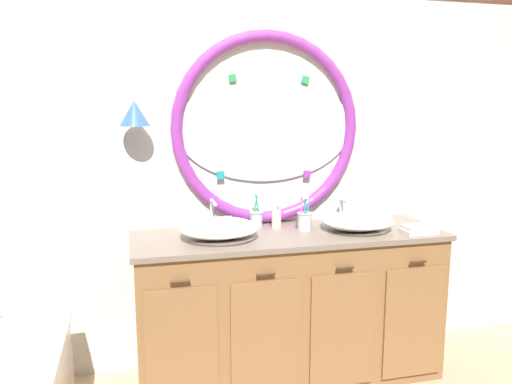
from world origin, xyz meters
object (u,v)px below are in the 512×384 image
(sink_basin_right, at_px, (357,221))
(toothbrush_holder_left, at_px, (256,218))
(folded_hand_towel, at_px, (419,229))
(toothbrush_holder_right, at_px, (305,220))
(soap_dispenser, at_px, (276,218))
(sink_basin_left, at_px, (219,228))

(sink_basin_right, distance_m, toothbrush_holder_left, 0.60)
(toothbrush_holder_left, height_order, folded_hand_towel, toothbrush_holder_left)
(toothbrush_holder_left, relative_size, toothbrush_holder_right, 1.02)
(soap_dispenser, bearing_deg, folded_hand_towel, -22.45)
(soap_dispenser, xyz_separation_m, folded_hand_towel, (0.77, -0.32, -0.04))
(sink_basin_left, distance_m, folded_hand_towel, 1.15)
(sink_basin_right, distance_m, soap_dispenser, 0.48)
(toothbrush_holder_right, height_order, folded_hand_towel, toothbrush_holder_right)
(sink_basin_left, xyz_separation_m, toothbrush_holder_left, (0.26, 0.20, -0.00))
(sink_basin_right, relative_size, toothbrush_holder_left, 1.91)
(toothbrush_holder_left, relative_size, soap_dispenser, 1.52)
(sink_basin_left, relative_size, toothbrush_holder_left, 1.98)
(sink_basin_right, height_order, toothbrush_holder_right, toothbrush_holder_right)
(toothbrush_holder_left, xyz_separation_m, soap_dispenser, (0.11, -0.04, 0.01))
(sink_basin_right, relative_size, soap_dispenser, 2.91)
(sink_basin_left, xyz_separation_m, soap_dispenser, (0.38, 0.16, 0.00))
(sink_basin_right, bearing_deg, soap_dispenser, 160.84)
(sink_basin_right, bearing_deg, folded_hand_towel, -26.93)
(soap_dispenser, bearing_deg, sink_basin_left, -157.32)
(toothbrush_holder_right, bearing_deg, sink_basin_right, -13.46)
(sink_basin_left, distance_m, toothbrush_holder_right, 0.53)
(toothbrush_holder_right, bearing_deg, soap_dispenser, 150.46)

